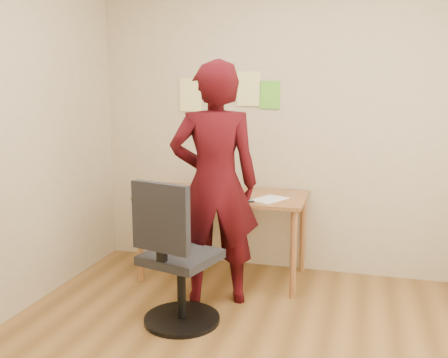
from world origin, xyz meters
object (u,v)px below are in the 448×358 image
(phone, at_px, (249,200))
(office_chair, at_px, (175,265))
(laptop, at_px, (210,185))
(person, at_px, (215,184))
(desk, at_px, (223,204))

(phone, bearing_deg, office_chair, -142.55)
(laptop, height_order, person, person)
(laptop, xyz_separation_m, office_chair, (0.08, -1.05, -0.35))
(phone, relative_size, office_chair, 0.13)
(phone, relative_size, person, 0.08)
(phone, bearing_deg, person, -154.01)
(office_chair, relative_size, person, 0.56)
(phone, xyz_separation_m, person, (-0.20, -0.28, 0.17))
(desk, relative_size, laptop, 3.61)
(desk, relative_size, person, 0.76)
(office_chair, height_order, person, person)
(laptop, bearing_deg, phone, -12.55)
(laptop, bearing_deg, desk, -4.88)
(office_chair, bearing_deg, laptop, 109.50)
(laptop, distance_m, person, 0.62)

